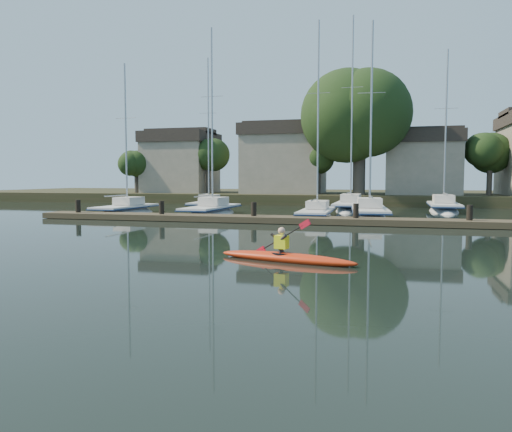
% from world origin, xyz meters
% --- Properties ---
extents(ground, '(160.00, 160.00, 0.00)m').
position_xyz_m(ground, '(0.00, 0.00, 0.00)').
color(ground, black).
rests_on(ground, ground).
extents(kayak, '(4.76, 1.80, 1.52)m').
position_xyz_m(kayak, '(1.60, 0.72, 0.18)').
color(kayak, red).
rests_on(kayak, ground).
extents(dock, '(34.00, 2.00, 1.80)m').
position_xyz_m(dock, '(0.00, 14.00, 0.20)').
color(dock, brown).
rests_on(dock, ground).
extents(sailboat_0, '(2.48, 7.78, 12.21)m').
position_xyz_m(sailboat_0, '(-13.83, 18.11, -0.20)').
color(sailboat_0, silver).
rests_on(sailboat_0, ground).
extents(sailboat_1, '(2.42, 8.92, 14.50)m').
position_xyz_m(sailboat_1, '(-7.44, 18.83, -0.20)').
color(sailboat_1, silver).
rests_on(sailboat_1, ground).
extents(sailboat_2, '(2.15, 8.51, 14.03)m').
position_xyz_m(sailboat_2, '(0.23, 17.98, -0.17)').
color(sailboat_2, silver).
rests_on(sailboat_2, ground).
extents(sailboat_3, '(3.00, 8.95, 14.18)m').
position_xyz_m(sailboat_3, '(3.60, 18.74, -0.21)').
color(sailboat_3, silver).
rests_on(sailboat_3, ground).
extents(sailboat_5, '(2.75, 8.72, 14.21)m').
position_xyz_m(sailboat_5, '(-10.47, 26.40, -0.18)').
color(sailboat_5, silver).
rests_on(sailboat_5, ground).
extents(sailboat_6, '(2.34, 10.82, 17.19)m').
position_xyz_m(sailboat_6, '(1.76, 27.05, -0.20)').
color(sailboat_6, silver).
rests_on(sailboat_6, ground).
extents(sailboat_7, '(2.44, 8.71, 13.97)m').
position_xyz_m(sailboat_7, '(9.01, 26.86, -0.21)').
color(sailboat_7, silver).
rests_on(sailboat_7, ground).
extents(shore, '(90.00, 25.25, 12.75)m').
position_xyz_m(shore, '(1.61, 40.29, 3.23)').
color(shore, '#262C16').
rests_on(shore, ground).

